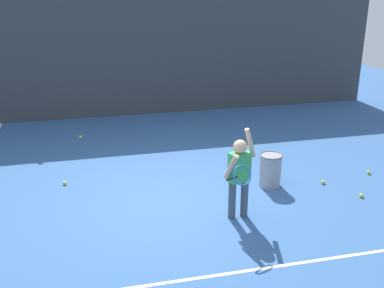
{
  "coord_description": "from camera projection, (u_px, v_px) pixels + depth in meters",
  "views": [
    {
      "loc": [
        -1.14,
        -6.41,
        3.34
      ],
      "look_at": [
        0.47,
        0.25,
        0.85
      ],
      "focal_mm": 43.12,
      "sensor_mm": 36.0,
      "label": 1
    }
  ],
  "objects": [
    {
      "name": "tennis_ball_2",
      "position": [
        362.0,
        196.0,
        7.4
      ],
      "size": [
        0.07,
        0.07,
        0.07
      ],
      "primitive_type": "sphere",
      "color": "#CCE033",
      "rests_on": "ground"
    },
    {
      "name": "fence_post_3",
      "position": [
        357.0,
        46.0,
        12.8
      ],
      "size": [
        0.09,
        0.09,
        3.08
      ],
      "primitive_type": "cylinder",
      "color": "slate",
      "rests_on": "ground"
    },
    {
      "name": "court_line_baseline",
      "position": [
        198.0,
        278.0,
        5.43
      ],
      "size": [
        9.0,
        0.05,
        0.0
      ],
      "primitive_type": "cube",
      "color": "white",
      "rests_on": "ground"
    },
    {
      "name": "fence_post_1",
      "position": [
        39.0,
        57.0,
        10.94
      ],
      "size": [
        0.09,
        0.09,
        3.08
      ],
      "primitive_type": "cylinder",
      "color": "slate",
      "rests_on": "ground"
    },
    {
      "name": "fence_post_2",
      "position": [
        210.0,
        51.0,
        11.87
      ],
      "size": [
        0.09,
        0.09,
        3.08
      ],
      "primitive_type": "cylinder",
      "color": "slate",
      "rests_on": "ground"
    },
    {
      "name": "ball_hopper",
      "position": [
        270.0,
        170.0,
        7.74
      ],
      "size": [
        0.38,
        0.38,
        0.56
      ],
      "color": "gray",
      "rests_on": "ground"
    },
    {
      "name": "tennis_ball_1",
      "position": [
        369.0,
        172.0,
        8.28
      ],
      "size": [
        0.07,
        0.07,
        0.07
      ],
      "primitive_type": "sphere",
      "color": "#CCE033",
      "rests_on": "ground"
    },
    {
      "name": "back_fence_windscreen",
      "position": [
        128.0,
        57.0,
        11.37
      ],
      "size": [
        13.01,
        0.08,
        2.93
      ],
      "primitive_type": "cube",
      "color": "#383D42",
      "rests_on": "ground"
    },
    {
      "name": "ground_plane",
      "position": [
        167.0,
        202.0,
        7.25
      ],
      "size": [
        20.0,
        20.0,
        0.0
      ],
      "primitive_type": "plane",
      "color": "#335B93"
    },
    {
      "name": "tennis_player",
      "position": [
        239.0,
        172.0,
        6.55
      ],
      "size": [
        0.58,
        0.73,
        1.35
      ],
      "rotation": [
        0.0,
        0.0,
        0.32
      ],
      "color": "#3F4C59",
      "rests_on": "ground"
    },
    {
      "name": "tennis_ball_4",
      "position": [
        65.0,
        183.0,
        7.85
      ],
      "size": [
        0.07,
        0.07,
        0.07
      ],
      "primitive_type": "sphere",
      "color": "#CCE033",
      "rests_on": "ground"
    },
    {
      "name": "tennis_ball_3",
      "position": [
        80.0,
        137.0,
        10.11
      ],
      "size": [
        0.07,
        0.07,
        0.07
      ],
      "primitive_type": "sphere",
      "color": "#CCE033",
      "rests_on": "ground"
    },
    {
      "name": "tennis_ball_0",
      "position": [
        323.0,
        182.0,
        7.89
      ],
      "size": [
        0.07,
        0.07,
        0.07
      ],
      "primitive_type": "sphere",
      "color": "#CCE033",
      "rests_on": "ground"
    }
  ]
}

